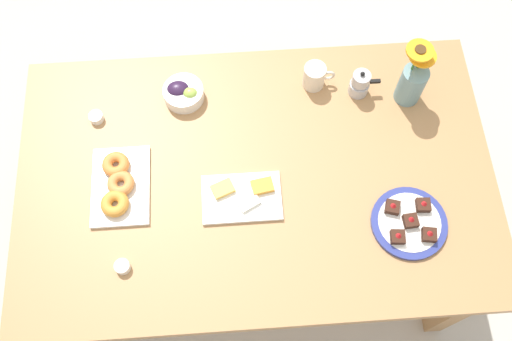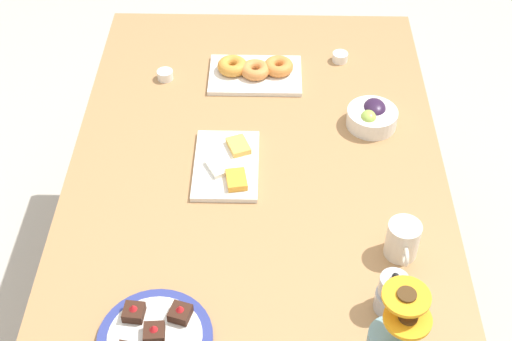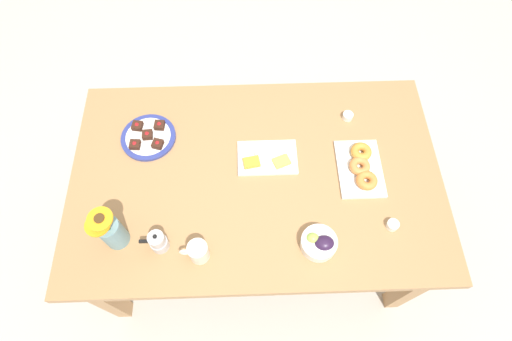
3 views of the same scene
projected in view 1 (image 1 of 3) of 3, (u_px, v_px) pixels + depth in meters
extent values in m
plane|color=#B7B2A8|center=(256.00, 240.00, 2.58)|extent=(6.00, 6.00, 0.00)
cube|color=#A87A4C|center=(256.00, 178.00, 1.92)|extent=(1.60, 1.00, 0.04)
cube|color=#A87A4C|center=(67.00, 336.00, 2.07)|extent=(0.07, 0.07, 0.70)
cube|color=#A87A4C|center=(457.00, 308.00, 2.11)|extent=(0.07, 0.07, 0.70)
cube|color=#A87A4C|center=(80.00, 132.00, 2.41)|extent=(0.07, 0.07, 0.70)
cube|color=#A87A4C|center=(416.00, 111.00, 2.45)|extent=(0.07, 0.07, 0.70)
cylinder|color=silver|center=(314.00, 76.00, 2.01)|extent=(0.08, 0.08, 0.10)
cylinder|color=brown|center=(315.00, 70.00, 1.97)|extent=(0.07, 0.07, 0.00)
torus|color=silver|center=(329.00, 75.00, 2.01)|extent=(0.05, 0.01, 0.05)
cylinder|color=white|center=(184.00, 93.00, 2.01)|extent=(0.14, 0.14, 0.05)
ellipsoid|color=#2D1938|center=(178.00, 89.00, 1.99)|extent=(0.08, 0.06, 0.04)
ellipsoid|color=#9EC14C|center=(190.00, 93.00, 1.98)|extent=(0.05, 0.04, 0.04)
cube|color=white|center=(242.00, 198.00, 1.87)|extent=(0.26, 0.17, 0.01)
cube|color=#EFB74C|center=(223.00, 189.00, 1.86)|extent=(0.08, 0.07, 0.02)
cube|color=white|center=(248.00, 202.00, 1.85)|extent=(0.09, 0.08, 0.01)
cube|color=orange|center=(262.00, 186.00, 1.87)|extent=(0.08, 0.06, 0.02)
cube|color=white|center=(121.00, 186.00, 1.88)|extent=(0.19, 0.28, 0.01)
torus|color=orange|center=(115.00, 204.00, 1.83)|extent=(0.11, 0.11, 0.04)
torus|color=#D58240|center=(121.00, 184.00, 1.86)|extent=(0.12, 0.12, 0.03)
torus|color=orange|center=(116.00, 164.00, 1.89)|extent=(0.12, 0.12, 0.03)
cylinder|color=white|center=(122.00, 267.00, 1.77)|extent=(0.05, 0.05, 0.03)
cylinder|color=#C68923|center=(122.00, 266.00, 1.76)|extent=(0.04, 0.04, 0.01)
cylinder|color=white|center=(96.00, 117.00, 1.98)|extent=(0.05, 0.05, 0.03)
cylinder|color=maroon|center=(96.00, 116.00, 1.97)|extent=(0.04, 0.04, 0.01)
cylinder|color=navy|center=(409.00, 223.00, 1.83)|extent=(0.25, 0.25, 0.01)
cylinder|color=white|center=(409.00, 223.00, 1.83)|extent=(0.20, 0.20, 0.01)
cube|color=#381E14|center=(392.00, 207.00, 1.83)|extent=(0.05, 0.05, 0.02)
cone|color=red|center=(394.00, 205.00, 1.81)|extent=(0.02, 0.02, 0.01)
cube|color=#381E14|center=(423.00, 205.00, 1.83)|extent=(0.05, 0.05, 0.02)
cone|color=red|center=(425.00, 203.00, 1.82)|extent=(0.02, 0.02, 0.01)
cube|color=#381E14|center=(398.00, 237.00, 1.79)|extent=(0.05, 0.05, 0.02)
cone|color=red|center=(399.00, 235.00, 1.77)|extent=(0.02, 0.02, 0.01)
cube|color=#381E14|center=(429.00, 235.00, 1.79)|extent=(0.05, 0.05, 0.02)
cone|color=red|center=(431.00, 233.00, 1.78)|extent=(0.02, 0.02, 0.01)
cube|color=#381E14|center=(411.00, 221.00, 1.81)|extent=(0.05, 0.05, 0.02)
cone|color=red|center=(412.00, 219.00, 1.80)|extent=(0.02, 0.02, 0.01)
cylinder|color=#6B939E|center=(411.00, 85.00, 1.96)|extent=(0.09, 0.09, 0.15)
cylinder|color=#3D702D|center=(416.00, 60.00, 1.85)|extent=(0.01, 0.01, 0.10)
cylinder|color=orange|center=(420.00, 51.00, 1.80)|extent=(0.09, 0.09, 0.01)
cylinder|color=#472D14|center=(421.00, 49.00, 1.80)|extent=(0.04, 0.04, 0.01)
cylinder|color=#3D702D|center=(420.00, 62.00, 1.87)|extent=(0.01, 0.01, 0.06)
cylinder|color=orange|center=(423.00, 56.00, 1.84)|extent=(0.09, 0.09, 0.01)
cylinder|color=#472D14|center=(423.00, 55.00, 1.84)|extent=(0.04, 0.04, 0.01)
cylinder|color=#B7B7BC|center=(359.00, 88.00, 2.02)|extent=(0.07, 0.07, 0.05)
cylinder|color=#B7B7BC|center=(360.00, 83.00, 1.99)|extent=(0.05, 0.05, 0.01)
cylinder|color=#B7B7BC|center=(361.00, 79.00, 1.97)|extent=(0.06, 0.06, 0.04)
sphere|color=black|center=(363.00, 74.00, 1.94)|extent=(0.02, 0.02, 0.02)
cube|color=black|center=(375.00, 81.00, 1.99)|extent=(0.04, 0.01, 0.01)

